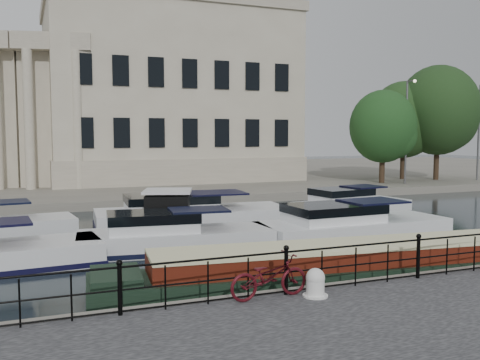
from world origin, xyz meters
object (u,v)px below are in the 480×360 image
at_px(mooring_bollard, 315,283).
at_px(harbour_hut, 168,217).
at_px(narrowboat, 365,269).
at_px(bicycle, 269,276).

xyz_separation_m(mooring_bollard, harbour_hut, (-0.84, 10.99, 0.08)).
xyz_separation_m(narrowboat, harbour_hut, (-3.89, 8.68, 0.59)).
height_order(bicycle, narrowboat, bicycle).
bearing_deg(bicycle, harbour_hut, -4.73).
height_order(narrowboat, harbour_hut, harbour_hut).
height_order(mooring_bollard, narrowboat, mooring_bollard).
distance_m(bicycle, narrowboat, 4.67).
relative_size(mooring_bollard, narrowboat, 0.04).
bearing_deg(harbour_hut, mooring_bollard, -66.44).
relative_size(bicycle, narrowboat, 0.12).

